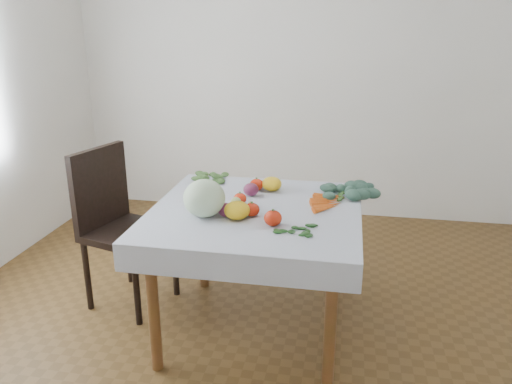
# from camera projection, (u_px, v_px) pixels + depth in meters

# --- Properties ---
(ground) EXTENTS (4.00, 4.00, 0.00)m
(ground) POSITION_uv_depth(u_px,v_px,m) (256.00, 328.00, 2.95)
(ground) COLOR brown
(back_wall) EXTENTS (4.00, 0.04, 2.70)m
(back_wall) POSITION_uv_depth(u_px,v_px,m) (297.00, 66.00, 4.37)
(back_wall) COLOR white
(back_wall) RESTS_ON ground
(table) EXTENTS (1.00, 1.00, 0.75)m
(table) POSITION_uv_depth(u_px,v_px,m) (256.00, 226.00, 2.74)
(table) COLOR brown
(table) RESTS_ON ground
(tablecloth) EXTENTS (1.12, 1.12, 0.01)m
(tablecloth) POSITION_uv_depth(u_px,v_px,m) (256.00, 210.00, 2.71)
(tablecloth) COLOR white
(tablecloth) RESTS_ON table
(chair) EXTENTS (0.56, 0.56, 1.00)m
(chair) POSITION_uv_depth(u_px,v_px,m) (116.00, 217.00, 3.10)
(chair) COLOR black
(chair) RESTS_ON ground
(cabbage) EXTENTS (0.27, 0.27, 0.20)m
(cabbage) POSITION_uv_depth(u_px,v_px,m) (204.00, 198.00, 2.58)
(cabbage) COLOR beige
(cabbage) RESTS_ON tablecloth
(tomato_a) EXTENTS (0.09, 0.09, 0.07)m
(tomato_a) POSITION_uv_depth(u_px,v_px,m) (257.00, 185.00, 2.99)
(tomato_a) COLOR red
(tomato_a) RESTS_ON tablecloth
(tomato_b) EXTENTS (0.08, 0.08, 0.06)m
(tomato_b) POSITION_uv_depth(u_px,v_px,m) (240.00, 199.00, 2.77)
(tomato_b) COLOR red
(tomato_b) RESTS_ON tablecloth
(tomato_c) EXTENTS (0.09, 0.09, 0.07)m
(tomato_c) POSITION_uv_depth(u_px,v_px,m) (252.00, 210.00, 2.60)
(tomato_c) COLOR red
(tomato_c) RESTS_ON tablecloth
(tomato_d) EXTENTS (0.09, 0.09, 0.08)m
(tomato_d) POSITION_uv_depth(u_px,v_px,m) (273.00, 218.00, 2.47)
(tomato_d) COLOR red
(tomato_d) RESTS_ON tablecloth
(heirloom_back) EXTENTS (0.15, 0.15, 0.08)m
(heirloom_back) POSITION_uv_depth(u_px,v_px,m) (272.00, 184.00, 2.99)
(heirloom_back) COLOR yellow
(heirloom_back) RESTS_ON tablecloth
(heirloom_front) EXTENTS (0.14, 0.14, 0.09)m
(heirloom_front) POSITION_uv_depth(u_px,v_px,m) (237.00, 210.00, 2.56)
(heirloom_front) COLOR yellow
(heirloom_front) RESTS_ON tablecloth
(onion_a) EXTENTS (0.11, 0.11, 0.08)m
(onion_a) POSITION_uv_depth(u_px,v_px,m) (251.00, 190.00, 2.90)
(onion_a) COLOR #53172E
(onion_a) RESTS_ON tablecloth
(onion_b) EXTENTS (0.09, 0.09, 0.07)m
(onion_b) POSITION_uv_depth(u_px,v_px,m) (226.00, 210.00, 2.59)
(onion_b) COLOR #53172E
(onion_b) RESTS_ON tablecloth
(tomatillo_cluster) EXTENTS (0.10, 0.13, 0.05)m
(tomatillo_cluster) POSITION_uv_depth(u_px,v_px,m) (246.00, 208.00, 2.65)
(tomatillo_cluster) COLOR #BECE77
(tomatillo_cluster) RESTS_ON tablecloth
(carrot_bunch) EXTENTS (0.18, 0.31, 0.03)m
(carrot_bunch) POSITION_uv_depth(u_px,v_px,m) (326.00, 201.00, 2.78)
(carrot_bunch) COLOR orange
(carrot_bunch) RESTS_ON tablecloth
(kale_bunch) EXTENTS (0.33, 0.31, 0.05)m
(kale_bunch) POSITION_uv_depth(u_px,v_px,m) (345.00, 191.00, 2.92)
(kale_bunch) COLOR #3C624F
(kale_bunch) RESTS_ON tablecloth
(basil_bunch) EXTENTS (0.24, 0.16, 0.01)m
(basil_bunch) POSITION_uv_depth(u_px,v_px,m) (294.00, 229.00, 2.43)
(basil_bunch) COLOR #1F4C17
(basil_bunch) RESTS_ON tablecloth
(dill_bunch) EXTENTS (0.23, 0.21, 0.03)m
(dill_bunch) POSITION_uv_depth(u_px,v_px,m) (213.00, 177.00, 3.22)
(dill_bunch) COLOR #537E39
(dill_bunch) RESTS_ON tablecloth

